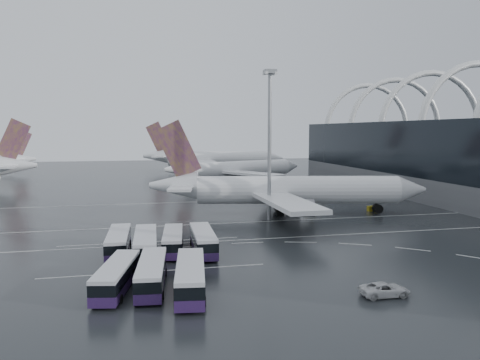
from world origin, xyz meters
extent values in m
plane|color=black|center=(0.00, 0.00, 0.00)|extent=(420.00, 420.00, 0.00)
torus|color=white|center=(58.00, 28.00, 18.00)|extent=(33.80, 1.80, 33.80)
torus|color=white|center=(58.00, 47.00, 18.00)|extent=(33.80, 1.80, 33.80)
torus|color=white|center=(58.00, 66.00, 18.00)|extent=(33.80, 1.80, 33.80)
torus|color=white|center=(58.00, 85.00, 18.00)|extent=(33.80, 1.80, 33.80)
cube|color=silver|center=(0.00, -2.00, 0.01)|extent=(120.00, 0.25, 0.01)
cube|color=silver|center=(0.00, 12.00, 0.01)|extent=(120.00, 0.25, 0.01)
cube|color=silver|center=(0.00, 40.00, 0.01)|extent=(120.00, 0.25, 0.01)
cube|color=silver|center=(-24.00, -16.00, 0.01)|extent=(28.00, 0.25, 0.01)
cube|color=silver|center=(-24.00, 0.00, 0.01)|extent=(28.00, 0.25, 0.01)
cylinder|color=white|center=(7.19, 18.47, 5.13)|extent=(42.30, 14.10, 5.83)
cone|color=white|center=(30.71, 13.67, 5.13)|extent=(7.08, 6.92, 5.83)
cone|color=white|center=(-18.30, 23.67, 6.13)|extent=(11.01, 7.72, 5.83)
cube|color=#56196B|center=(-17.32, 23.47, 13.57)|extent=(9.61, 2.53, 12.36)
cube|color=white|center=(-16.33, 23.27, 6.13)|extent=(8.05, 18.63, 0.50)
cube|color=white|center=(0.74, 6.96, 4.52)|extent=(7.24, 25.19, 0.80)
cube|color=white|center=(5.76, 31.59, 4.52)|extent=(16.48, 25.85, 0.80)
cylinder|color=slate|center=(4.40, 9.81, 2.71)|extent=(6.10, 4.45, 3.42)
cylinder|color=slate|center=(8.01, 27.54, 2.71)|extent=(6.10, 4.45, 3.42)
cube|color=black|center=(3.25, 19.28, 1.11)|extent=(13.11, 8.71, 2.21)
cylinder|color=white|center=(8.87, 79.28, 4.71)|extent=(36.87, 17.75, 5.36)
cone|color=white|center=(29.00, 86.58, 4.71)|extent=(7.04, 6.93, 5.36)
cone|color=white|center=(-12.99, 71.35, 5.64)|extent=(10.52, 8.19, 5.36)
cube|color=#56196B|center=(-12.12, 71.67, 12.48)|extent=(8.56, 3.56, 11.36)
cube|color=white|center=(-11.25, 71.99, 5.64)|extent=(9.58, 17.06, 0.46)
cube|color=white|center=(9.34, 67.16, 4.16)|extent=(17.72, 23.03, 0.74)
cube|color=white|center=(1.46, 88.89, 4.16)|extent=(9.60, 23.78, 0.74)
cylinder|color=slate|center=(10.84, 71.15, 2.50)|extent=(5.85, 4.69, 3.14)
cylinder|color=slate|center=(5.17, 86.79, 2.50)|extent=(5.85, 4.69, 3.14)
cube|color=black|center=(5.40, 78.02, 1.02)|extent=(12.45, 9.34, 2.03)
cylinder|color=white|center=(9.11, 124.65, 5.58)|extent=(42.93, 15.59, 6.35)
cone|color=white|center=(33.07, 119.23, 5.58)|extent=(7.81, 7.64, 6.35)
cone|color=white|center=(-17.00, 130.55, 6.68)|extent=(12.08, 8.61, 6.35)
cube|color=#56196B|center=(-15.93, 130.31, 14.78)|extent=(10.43, 2.97, 13.46)
cube|color=white|center=(-14.86, 130.07, 6.68)|extent=(9.15, 20.31, 0.55)
cube|color=white|center=(1.81, 112.27, 4.93)|extent=(8.02, 27.47, 0.88)
cube|color=white|center=(7.85, 138.97, 4.93)|extent=(18.42, 28.07, 0.88)
cylinder|color=slate|center=(5.86, 115.28, 2.96)|extent=(6.70, 4.96, 3.72)
cylinder|color=slate|center=(10.21, 134.51, 2.96)|extent=(6.70, 4.96, 3.72)
cube|color=black|center=(4.83, 125.62, 1.20)|extent=(14.36, 9.73, 2.41)
cone|color=white|center=(-61.60, 83.86, 6.65)|extent=(11.27, 6.97, 6.32)
cube|color=#56196B|center=(-62.69, 83.79, 14.72)|extent=(10.53, 1.29, 13.41)
cube|color=white|center=(-63.78, 83.73, 6.65)|extent=(6.08, 19.89, 0.55)
cone|color=white|center=(-70.92, 135.58, 5.68)|extent=(10.73, 8.93, 5.40)
cube|color=#56196B|center=(-71.75, 135.17, 12.57)|extent=(8.31, 4.43, 11.44)
cube|color=white|center=(-72.59, 134.76, 5.68)|extent=(11.10, 16.90, 0.47)
cube|color=#261644|center=(-28.65, -6.42, 0.88)|extent=(3.34, 12.86, 1.08)
cube|color=black|center=(-28.65, -6.42, 2.06)|extent=(3.39, 12.60, 1.28)
cube|color=silver|center=(-28.65, -6.42, 2.92)|extent=(3.34, 12.86, 0.44)
cylinder|color=black|center=(-27.45, -10.55, 0.49)|extent=(0.38, 0.99, 0.98)
cylinder|color=black|center=(-30.18, -10.44, 0.49)|extent=(0.38, 0.99, 0.98)
cylinder|color=black|center=(-27.13, -2.39, 0.49)|extent=(0.38, 0.99, 0.98)
cylinder|color=black|center=(-29.86, -2.28, 0.49)|extent=(0.38, 0.99, 0.98)
cube|color=#261644|center=(-24.93, -8.77, 0.92)|extent=(3.51, 13.42, 1.13)
cube|color=black|center=(-24.93, -8.77, 2.15)|extent=(3.56, 13.16, 1.33)
cube|color=silver|center=(-24.93, -8.77, 3.05)|extent=(3.51, 13.42, 0.46)
cylinder|color=black|center=(-23.68, -13.09, 0.51)|extent=(0.40, 1.04, 1.02)
cylinder|color=black|center=(-26.53, -12.97, 0.51)|extent=(0.40, 1.04, 1.02)
cylinder|color=black|center=(-23.34, -4.57, 0.51)|extent=(0.40, 1.04, 1.02)
cylinder|color=black|center=(-26.19, -4.45, 0.51)|extent=(0.40, 1.04, 1.02)
cube|color=#261644|center=(-21.02, -6.90, 0.83)|extent=(3.96, 12.22, 1.02)
cube|color=black|center=(-21.02, -6.90, 1.94)|extent=(3.99, 11.98, 1.20)
cube|color=silver|center=(-21.02, -6.90, 2.75)|extent=(3.96, 12.22, 0.42)
cylinder|color=black|center=(-20.16, -10.86, 0.46)|extent=(0.42, 0.95, 0.92)
cylinder|color=black|center=(-22.71, -10.58, 0.46)|extent=(0.42, 0.95, 0.92)
cylinder|color=black|center=(-19.32, -3.23, 0.46)|extent=(0.42, 0.95, 0.92)
cylinder|color=black|center=(-21.88, -2.95, 0.46)|extent=(0.42, 0.95, 0.92)
cube|color=#261644|center=(-16.78, -8.06, 0.89)|extent=(3.37, 12.89, 1.08)
cube|color=black|center=(-16.78, -8.06, 2.07)|extent=(3.41, 12.64, 1.28)
cube|color=silver|center=(-16.78, -8.06, 2.93)|extent=(3.37, 12.89, 0.44)
cylinder|color=black|center=(-15.58, -12.21, 0.49)|extent=(0.38, 1.00, 0.98)
cylinder|color=black|center=(-18.31, -12.10, 0.49)|extent=(0.38, 1.00, 0.98)
cylinder|color=black|center=(-15.25, -4.03, 0.49)|extent=(0.38, 1.00, 0.98)
cylinder|color=black|center=(-17.98, -3.92, 0.49)|extent=(0.38, 1.00, 0.98)
cube|color=#261644|center=(-28.39, -22.22, 0.85)|extent=(5.15, 12.52, 1.03)
cube|color=black|center=(-28.39, -22.22, 1.97)|extent=(5.15, 12.29, 1.22)
cube|color=silver|center=(-28.39, -22.22, 2.80)|extent=(5.15, 12.52, 0.42)
cylinder|color=black|center=(-27.90, -26.32, 0.47)|extent=(0.51, 0.99, 0.94)
cylinder|color=black|center=(-30.46, -25.78, 0.47)|extent=(0.51, 0.99, 0.94)
cylinder|color=black|center=(-26.31, -18.66, 0.47)|extent=(0.51, 0.99, 0.94)
cylinder|color=black|center=(-28.87, -18.13, 0.47)|extent=(0.51, 0.99, 0.94)
cube|color=#261644|center=(-24.61, -22.15, 0.86)|extent=(4.06, 12.67, 1.05)
cube|color=black|center=(-24.61, -22.15, 2.01)|extent=(4.09, 12.43, 1.25)
cube|color=silver|center=(-24.61, -22.15, 2.85)|extent=(4.06, 12.67, 0.43)
cylinder|color=black|center=(-23.70, -26.26, 0.48)|extent=(0.43, 0.99, 0.96)
cylinder|color=black|center=(-26.35, -25.98, 0.48)|extent=(0.43, 0.99, 0.96)
cylinder|color=black|center=(-22.87, -18.33, 0.48)|extent=(0.43, 0.99, 0.96)
cylinder|color=black|center=(-25.52, -18.05, 0.48)|extent=(0.43, 0.99, 0.96)
cube|color=#261644|center=(-20.59, -24.69, 0.91)|extent=(4.61, 13.45, 1.12)
cube|color=black|center=(-20.59, -24.69, 2.13)|extent=(4.63, 13.19, 1.32)
cube|color=silver|center=(-20.59, -24.69, 3.02)|extent=(4.61, 13.45, 0.46)
cylinder|color=black|center=(-19.73, -29.05, 0.51)|extent=(0.48, 1.05, 1.01)
cylinder|color=black|center=(-22.53, -28.69, 0.51)|extent=(0.48, 1.05, 1.01)
cylinder|color=black|center=(-18.65, -20.69, 0.51)|extent=(0.48, 1.05, 1.01)
cylinder|color=black|center=(-21.45, -20.32, 0.51)|extent=(0.48, 1.05, 1.01)
imported|color=silver|center=(-0.67, -30.37, 0.73)|extent=(5.33, 2.55, 1.47)
cylinder|color=gray|center=(-0.62, 13.33, 14.16)|extent=(0.71, 0.71, 28.32)
cube|color=gray|center=(-0.62, 13.33, 28.63)|extent=(2.23, 2.23, 0.81)
cube|color=white|center=(-0.62, 13.33, 28.32)|extent=(2.02, 2.02, 0.40)
cube|color=gold|center=(24.26, 18.21, 0.55)|extent=(2.01, 1.19, 1.10)
cube|color=slate|center=(19.51, 34.18, 0.55)|extent=(2.02, 1.19, 1.10)
cube|color=gold|center=(11.57, 22.65, 0.67)|extent=(2.46, 1.45, 1.34)
camera|label=1|loc=(-26.21, -73.68, 17.42)|focal=35.00mm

